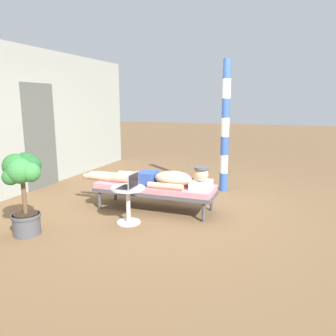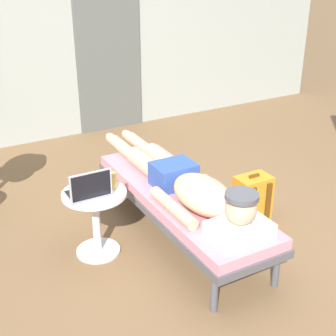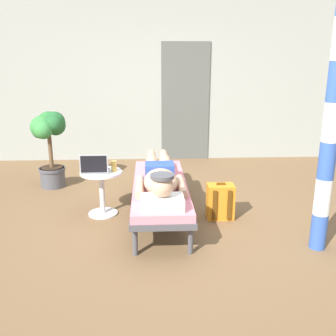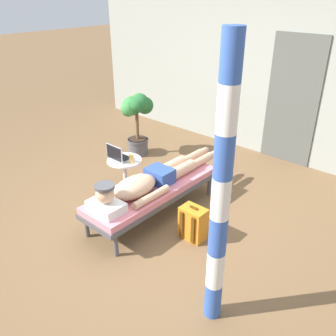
{
  "view_description": "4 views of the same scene",
  "coord_description": "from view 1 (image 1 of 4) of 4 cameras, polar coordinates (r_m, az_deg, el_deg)",
  "views": [
    {
      "loc": [
        -4.74,
        -1.73,
        1.71
      ],
      "look_at": [
        -0.02,
        0.01,
        0.67
      ],
      "focal_mm": 34.9,
      "sensor_mm": 36.0,
      "label": 1
    },
    {
      "loc": [
        -1.85,
        -2.66,
        2.17
      ],
      "look_at": [
        -0.23,
        0.24,
        0.62
      ],
      "focal_mm": 51.06,
      "sensor_mm": 36.0,
      "label": 2
    },
    {
      "loc": [
        -0.26,
        -3.87,
        1.77
      ],
      "look_at": [
        -0.06,
        0.19,
        0.59
      ],
      "focal_mm": 40.69,
      "sensor_mm": 36.0,
      "label": 3
    },
    {
      "loc": [
        2.59,
        -2.63,
        2.66
      ],
      "look_at": [
        0.02,
        0.28,
        0.69
      ],
      "focal_mm": 38.62,
      "sensor_mm": 36.0,
      "label": 4
    }
  ],
  "objects": [
    {
      "name": "drink_glass",
      "position": [
        4.7,
        -6.21,
        -2.21
      ],
      "size": [
        0.06,
        0.06,
        0.12
      ],
      "primitive_type": "cylinder",
      "color": "gold",
      "rests_on": "side_table"
    },
    {
      "name": "ground_plane",
      "position": [
        5.33,
        0.19,
        -7.0
      ],
      "size": [
        40.0,
        40.0,
        0.0
      ],
      "primitive_type": "plane",
      "color": "brown"
    },
    {
      "name": "house_door_panel",
      "position": [
        6.9,
        -21.4,
        5.17
      ],
      "size": [
        0.84,
        0.03,
        2.04
      ],
      "primitive_type": "cube",
      "color": "#545651",
      "rests_on": "ground"
    },
    {
      "name": "backpack",
      "position": [
        5.8,
        0.72,
        -3.41
      ],
      "size": [
        0.3,
        0.26,
        0.42
      ],
      "color": "orange",
      "rests_on": "ground"
    },
    {
      "name": "laptop",
      "position": [
        4.5,
        -6.83,
        -2.89
      ],
      "size": [
        0.31,
        0.24,
        0.23
      ],
      "color": "#A5A8AD",
      "rests_on": "side_table"
    },
    {
      "name": "side_table",
      "position": [
        4.63,
        -6.99,
        -5.37
      ],
      "size": [
        0.48,
        0.48,
        0.52
      ],
      "color": "silver",
      "rests_on": "ground"
    },
    {
      "name": "potted_plant",
      "position": [
        4.5,
        -24.11,
        -1.88
      ],
      "size": [
        0.47,
        0.56,
        1.07
      ],
      "color": "#4C4C51",
      "rests_on": "ground"
    },
    {
      "name": "lounge_chair",
      "position": [
        5.16,
        -2.31,
        -3.61
      ],
      "size": [
        0.61,
        1.92,
        0.42
      ],
      "color": "#4C4C51",
      "rests_on": "ground"
    },
    {
      "name": "person_reclining",
      "position": [
        5.09,
        -1.51,
        -1.81
      ],
      "size": [
        0.53,
        2.17,
        0.33
      ],
      "color": "white",
      "rests_on": "lounge_chair"
    },
    {
      "name": "house_wall_back",
      "position": [
        6.56,
        -25.4,
        7.46
      ],
      "size": [
        7.6,
        0.2,
        2.7
      ],
      "primitive_type": "cube",
      "color": "#999E93",
      "rests_on": "ground"
    },
    {
      "name": "porch_post",
      "position": [
        6.21,
        9.97,
        7.04
      ],
      "size": [
        0.15,
        0.15,
        2.44
      ],
      "color": "#3359B2",
      "rests_on": "ground"
    }
  ]
}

